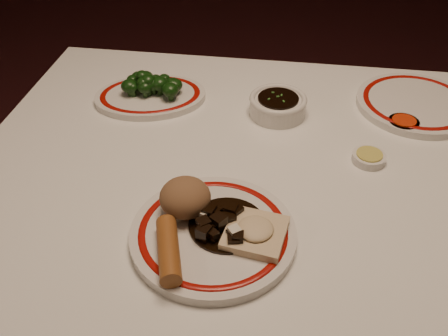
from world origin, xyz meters
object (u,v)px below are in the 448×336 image
fried_wonton (255,232)px  stirfry_heap (223,221)px  rice_mound (185,197)px  dining_table (278,207)px  spring_roll (169,250)px  main_plate (213,234)px  broccoli_plate (150,96)px  broccoli_pile (151,83)px  soy_bowl (278,106)px

fried_wonton → stirfry_heap: stirfry_heap is taller
rice_mound → stirfry_heap: (0.07, -0.03, -0.02)m
dining_table → spring_roll: bearing=-121.9°
stirfry_heap → main_plate: bearing=-139.7°
main_plate → rice_mound: bearing=144.0°
rice_mound → spring_roll: size_ratio=0.71×
rice_mound → broccoli_plate: 0.40m
fried_wonton → rice_mound: bearing=161.0°
dining_table → spring_roll: (-0.16, -0.25, 0.13)m
rice_mound → broccoli_pile: (-0.16, 0.37, -0.01)m
broccoli_plate → soy_bowl: 0.29m
dining_table → main_plate: 0.23m
spring_roll → soy_bowl: 0.47m
dining_table → soy_bowl: bearing=95.7°
main_plate → soy_bowl: bearing=78.3°
fried_wonton → soy_bowl: (0.01, 0.39, -0.01)m
stirfry_heap → broccoli_plate: size_ratio=0.43×
soy_bowl → main_plate: bearing=-101.7°
soy_bowl → broccoli_plate: bearing=176.3°
main_plate → fried_wonton: (0.07, -0.00, 0.02)m
spring_roll → soy_bowl: bearing=56.2°
main_plate → broccoli_pile: size_ratio=2.43×
dining_table → rice_mound: size_ratio=14.21×
stirfry_heap → soy_bowl: stirfry_heap is taller
broccoli_plate → broccoli_pile: broccoli_pile is taller
broccoli_plate → broccoli_pile: size_ratio=2.15×
rice_mound → stirfry_heap: bearing=-21.6°
broccoli_pile → broccoli_plate: bearing=-114.9°
dining_table → rice_mound: bearing=-135.6°
main_plate → soy_bowl: size_ratio=2.69×
broccoli_pile → fried_wonton: bearing=-56.2°
rice_mound → spring_roll: rice_mound is taller
dining_table → broccoli_plate: size_ratio=4.15×
broccoli_pile → soy_bowl: bearing=-4.9°
spring_roll → soy_bowl: (0.14, 0.45, -0.01)m
dining_table → broccoli_pile: size_ratio=8.91×
spring_roll → stirfry_heap: size_ratio=0.94×
stirfry_heap → broccoli_pile: broccoli_pile is taller
dining_table → main_plate: size_ratio=3.66×
dining_table → main_plate: bearing=-118.1°
rice_mound → fried_wonton: size_ratio=0.80×
main_plate → soy_bowl: 0.39m
stirfry_heap → broccoli_pile: bearing=119.2°
spring_roll → stirfry_heap: 0.10m
main_plate → spring_roll: (-0.06, -0.06, 0.02)m
dining_table → stirfry_heap: (-0.08, -0.17, 0.12)m
fried_wonton → broccoli_pile: bearing=123.8°
dining_table → broccoli_plate: (-0.31, 0.22, 0.10)m
main_plate → spring_roll: bearing=-131.4°
broccoli_plate → stirfry_heap: bearing=-60.1°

